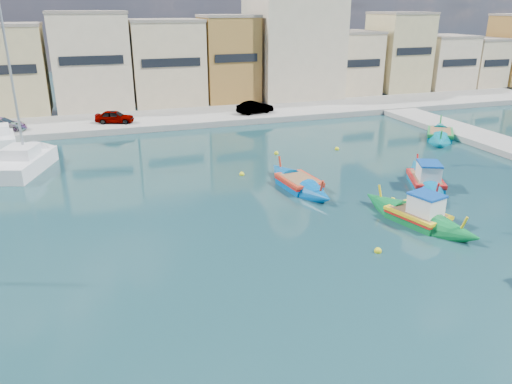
{
  "coord_description": "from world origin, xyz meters",
  "views": [
    {
      "loc": [
        -14.87,
        -18.97,
        11.29
      ],
      "look_at": [
        -6.36,
        6.0,
        1.4
      ],
      "focal_mm": 35.0,
      "sensor_mm": 36.0,
      "label": 1
    }
  ],
  "objects": [
    {
      "name": "parked_cars",
      "position": [
        -11.83,
        30.5,
        1.22
      ],
      "size": [
        28.52,
        2.56,
        1.29
      ],
      "color": "#4C1919",
      "rests_on": "north_quay"
    },
    {
      "name": "luzzu_turquoise_cabin",
      "position": [
        5.85,
        6.92,
        0.33
      ],
      "size": [
        5.26,
        8.52,
        2.74
      ],
      "color": "#00629A",
      "rests_on": "ground"
    },
    {
      "name": "church_block",
      "position": [
        10.0,
        40.0,
        8.41
      ],
      "size": [
        10.0,
        10.0,
        19.1
      ],
      "color": "beige",
      "rests_on": "ground"
    },
    {
      "name": "north_quay",
      "position": [
        0.0,
        32.0,
        0.3
      ],
      "size": [
        80.0,
        8.0,
        0.6
      ],
      "primitive_type": "cube",
      "color": "gray",
      "rests_on": "ground"
    },
    {
      "name": "mooring_buoys",
      "position": [
        1.72,
        7.21,
        0.08
      ],
      "size": [
        18.11,
        24.2,
        0.36
      ],
      "color": "yellow",
      "rests_on": "ground"
    },
    {
      "name": "ground",
      "position": [
        0.0,
        0.0,
        0.0
      ],
      "size": [
        160.0,
        160.0,
        0.0
      ],
      "primitive_type": "plane",
      "color": "#113134",
      "rests_on": "ground"
    },
    {
      "name": "north_townhouses",
      "position": [
        6.68,
        39.36,
        5.0
      ],
      "size": [
        83.2,
        7.87,
        10.19
      ],
      "color": "beige",
      "rests_on": "ground"
    },
    {
      "name": "yacht_midnorth",
      "position": [
        -19.07,
        20.73,
        0.5
      ],
      "size": [
        5.42,
        9.33,
        12.69
      ],
      "color": "white",
      "rests_on": "ground"
    },
    {
      "name": "luzzu_blue_cabin",
      "position": [
        1.76,
        2.06,
        0.34
      ],
      "size": [
        3.95,
        8.07,
        2.78
      ],
      "color": "#0B7733",
      "rests_on": "ground"
    },
    {
      "name": "luzzu_green",
      "position": [
        -2.23,
        9.35,
        0.26
      ],
      "size": [
        2.76,
        7.9,
        2.44
      ],
      "color": "#0058AB",
      "rests_on": "ground"
    },
    {
      "name": "luzzu_cyan_mid",
      "position": [
        15.0,
        17.21,
        0.27
      ],
      "size": [
        7.05,
        8.27,
        2.61
      ],
      "color": "#007C97",
      "rests_on": "ground"
    }
  ]
}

